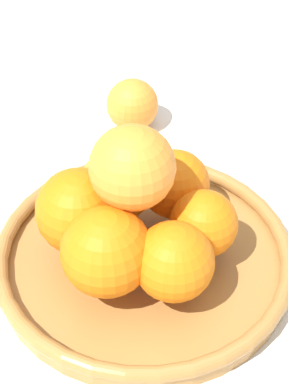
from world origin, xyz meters
The scene contains 4 objects.
ground_plane centered at (0.00, 0.00, 0.00)m, with size 4.00×4.00×0.00m, color silver.
fruit_bowl centered at (0.00, 0.00, 0.01)m, with size 0.29×0.29×0.03m.
orange_pile centered at (-0.01, -0.01, 0.08)m, with size 0.19×0.19×0.14m.
stray_orange centered at (-0.08, 0.22, 0.03)m, with size 0.06×0.06×0.06m, color orange.
Camera 1 is at (0.13, -0.41, 0.47)m, focal length 60.00 mm.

